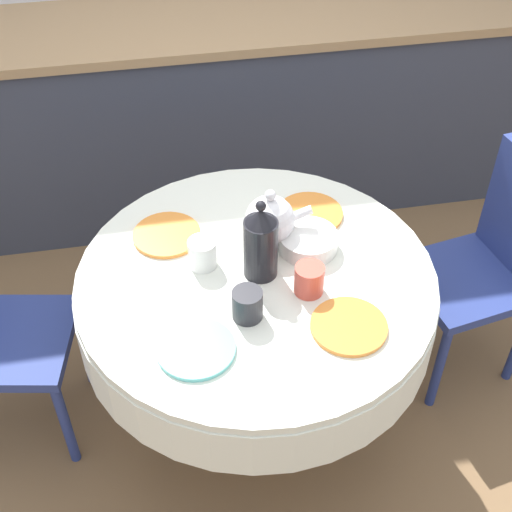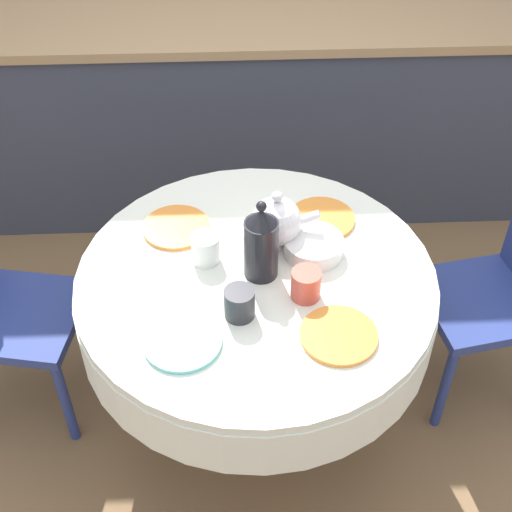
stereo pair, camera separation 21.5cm
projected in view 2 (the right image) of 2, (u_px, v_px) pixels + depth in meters
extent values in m
plane|color=brown|center=(256.00, 417.00, 2.72)|extent=(12.00, 12.00, 0.00)
cube|color=#383D4C|center=(243.00, 116.00, 3.44)|extent=(3.20, 0.60, 0.92)
cube|color=#A37F56|center=(242.00, 21.00, 3.12)|extent=(3.24, 0.64, 0.04)
cylinder|color=brown|center=(256.00, 414.00, 2.71)|extent=(0.44, 0.44, 0.04)
cylinder|color=brown|center=(256.00, 369.00, 2.52)|extent=(0.11, 0.11, 0.51)
cylinder|color=silver|center=(256.00, 302.00, 2.28)|extent=(1.13, 1.13, 0.18)
cylinder|color=silver|center=(256.00, 278.00, 2.21)|extent=(1.12, 1.12, 0.03)
cube|color=navy|center=(481.00, 301.00, 2.56)|extent=(0.47, 0.47, 0.04)
cylinder|color=navy|center=(444.00, 389.00, 2.56)|extent=(0.04, 0.04, 0.42)
cylinder|color=navy|center=(407.00, 318.00, 2.81)|extent=(0.04, 0.04, 0.42)
cylinder|color=navy|center=(489.00, 303.00, 2.87)|extent=(0.04, 0.04, 0.42)
cube|color=navy|center=(22.00, 316.00, 2.50)|extent=(0.47, 0.47, 0.04)
cylinder|color=navy|center=(96.00, 328.00, 2.77)|extent=(0.04, 0.04, 0.42)
cylinder|color=navy|center=(66.00, 402.00, 2.51)|extent=(0.04, 0.04, 0.42)
cylinder|color=navy|center=(9.00, 319.00, 2.81)|extent=(0.04, 0.04, 0.42)
cylinder|color=#60BCB7|center=(183.00, 342.00, 2.00)|extent=(0.22, 0.22, 0.01)
cylinder|color=#28282D|center=(239.00, 303.00, 2.05)|extent=(0.09, 0.09, 0.10)
cylinder|color=orange|center=(339.00, 335.00, 2.01)|extent=(0.22, 0.22, 0.01)
cylinder|color=#CC4C3D|center=(306.00, 284.00, 2.11)|extent=(0.09, 0.09, 0.10)
cylinder|color=orange|center=(176.00, 227.00, 2.36)|extent=(0.22, 0.22, 0.01)
cylinder|color=white|center=(205.00, 249.00, 2.22)|extent=(0.09, 0.09, 0.10)
cylinder|color=orange|center=(322.00, 219.00, 2.39)|extent=(0.22, 0.22, 0.01)
cylinder|color=white|center=(275.00, 229.00, 2.29)|extent=(0.09, 0.09, 0.10)
cylinder|color=black|center=(261.00, 249.00, 2.14)|extent=(0.11, 0.11, 0.20)
cone|color=black|center=(261.00, 217.00, 2.06)|extent=(0.09, 0.09, 0.05)
sphere|color=black|center=(261.00, 206.00, 2.03)|extent=(0.03, 0.03, 0.03)
cylinder|color=white|center=(276.00, 241.00, 2.31)|extent=(0.09, 0.09, 0.01)
sphere|color=white|center=(277.00, 221.00, 2.25)|extent=(0.16, 0.16, 0.16)
cylinder|color=white|center=(306.00, 218.00, 2.25)|extent=(0.09, 0.03, 0.06)
sphere|color=white|center=(277.00, 197.00, 2.18)|extent=(0.04, 0.04, 0.04)
cylinder|color=silver|center=(313.00, 246.00, 2.26)|extent=(0.19, 0.19, 0.06)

